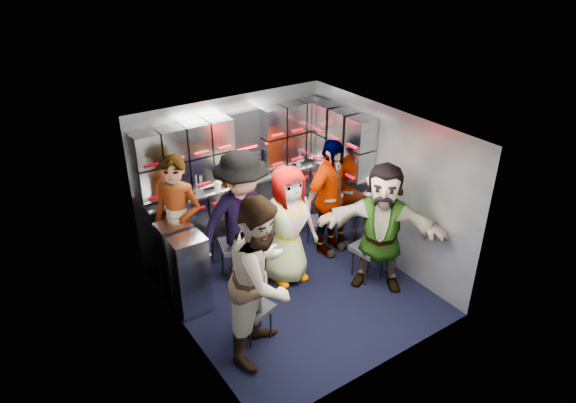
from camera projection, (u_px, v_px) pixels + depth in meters
floor at (295, 291)px, 6.38m from camera, size 3.00×3.00×0.00m
wall_back at (232, 172)px, 6.98m from camera, size 2.80×0.04×2.10m
wall_left at (182, 256)px, 5.19m from camera, size 0.04×3.00×2.10m
wall_right at (385, 187)px, 6.58m from camera, size 0.04×3.00×2.10m
ceiling at (296, 131)px, 5.39m from camera, size 2.80×3.00×0.02m
cart_bank_back at (242, 214)px, 7.09m from camera, size 2.68×0.38×0.99m
cart_bank_left at (184, 267)px, 5.96m from camera, size 0.38×0.76×0.99m
counter at (240, 180)px, 6.84m from camera, size 2.68×0.42×0.03m
locker_bank_back at (236, 145)px, 6.66m from camera, size 2.68×0.28×0.82m
locker_bank_right at (343, 141)px, 6.81m from camera, size 0.28×1.00×0.82m
right_cabinet at (344, 209)px, 7.20m from camera, size 0.28×1.20×1.00m
coffee_niche at (246, 142)px, 6.81m from camera, size 0.46×0.16×0.84m
red_latch_strip at (248, 195)px, 6.76m from camera, size 2.60×0.02×0.03m
jump_seat_near_left at (255, 310)px, 5.49m from camera, size 0.43×0.42×0.42m
jump_seat_mid_left at (237, 247)px, 6.46m from camera, size 0.50×0.49×0.49m
jump_seat_center at (280, 245)px, 6.56m from camera, size 0.39×0.37×0.45m
jump_seat_mid_right at (320, 222)px, 7.15m from camera, size 0.43×0.41×0.41m
jump_seat_near_right at (369, 250)px, 6.46m from camera, size 0.43×0.41×0.46m
attendant_standing at (179, 224)px, 6.14m from camera, size 0.72×0.74×1.71m
attendant_arc_a at (262, 278)px, 5.11m from camera, size 1.11×1.07×1.80m
attendant_arc_b at (242, 221)px, 6.11m from camera, size 1.16×0.68×1.79m
attendant_arc_c at (288, 226)px, 6.24m from camera, size 0.78×0.52×1.56m
attendant_arc_d at (329, 198)px, 6.80m from camera, size 1.03×0.63×1.64m
attendant_arc_e at (381, 227)px, 6.13m from camera, size 1.39×1.46×1.65m
bottle_left at (200, 184)px, 6.45m from camera, size 0.07×0.07×0.23m
bottle_mid at (196, 184)px, 6.41m from camera, size 0.06×0.06×0.25m
bottle_right at (299, 157)px, 7.19m from camera, size 0.06×0.06×0.24m
cup_left at (217, 184)px, 6.59m from camera, size 0.09×0.09×0.09m
cup_right at (317, 157)px, 7.38m from camera, size 0.07×0.07×0.10m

